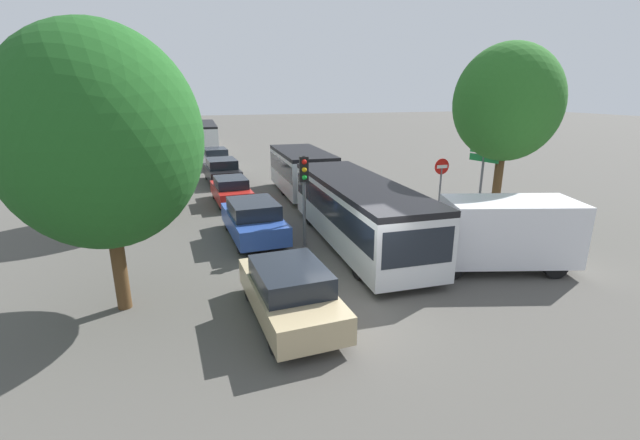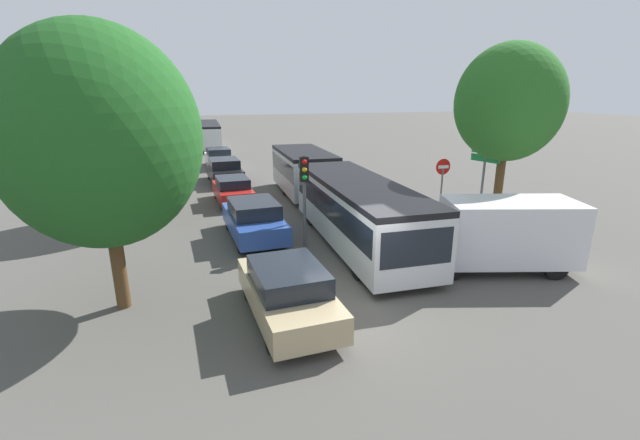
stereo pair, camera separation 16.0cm
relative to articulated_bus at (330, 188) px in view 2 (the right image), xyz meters
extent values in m
plane|color=#4F4C47|center=(-1.91, -8.02, -1.42)|extent=(200.00, 200.00, 0.00)
cube|color=silver|center=(-0.12, -3.58, -0.15)|extent=(2.78, 9.33, 2.00)
cube|color=black|center=(-0.12, -3.58, 0.21)|extent=(2.79, 8.96, 0.88)
cube|color=black|center=(-0.12, -3.58, 0.94)|extent=(2.78, 9.33, 0.19)
cube|color=silver|center=(0.17, 5.18, -0.15)|extent=(2.69, 6.41, 2.00)
cube|color=black|center=(0.17, 5.18, 0.21)|extent=(2.70, 6.16, 0.88)
cube|color=black|center=(0.17, 5.18, 0.94)|extent=(2.69, 6.41, 0.19)
cylinder|color=black|center=(0.05, 1.53, -0.15)|extent=(1.87, 1.03, 1.84)
cube|color=black|center=(-0.26, -8.16, 0.09)|extent=(2.19, 0.17, 1.07)
cylinder|color=black|center=(0.83, -6.57, -0.93)|extent=(0.32, 0.98, 0.97)
cylinder|color=black|center=(-1.25, -6.50, -0.93)|extent=(0.32, 0.98, 0.97)
cylinder|color=black|center=(1.02, -0.65, -0.93)|extent=(0.32, 0.98, 0.97)
cylinder|color=black|center=(-1.06, -0.58, -0.93)|extent=(0.32, 0.98, 0.97)
cylinder|color=black|center=(1.21, 5.15, -0.93)|extent=(0.32, 0.98, 0.97)
cylinder|color=black|center=(-0.87, 5.22, -0.93)|extent=(0.32, 0.98, 0.97)
cube|color=silver|center=(-3.85, 29.25, -0.15)|extent=(2.94, 11.53, 1.99)
cube|color=black|center=(-3.85, 29.25, 0.21)|extent=(2.94, 10.96, 0.84)
cube|color=black|center=(-3.85, 29.25, 0.94)|extent=(2.94, 11.53, 0.20)
cylinder|color=black|center=(-4.78, 33.06, -0.92)|extent=(0.33, 1.01, 1.00)
cylinder|color=black|center=(-2.65, 32.98, -0.92)|extent=(0.33, 1.01, 1.00)
cylinder|color=black|center=(-5.04, 25.85, -0.92)|extent=(0.33, 1.01, 1.00)
cylinder|color=black|center=(-2.91, 25.78, -0.92)|extent=(0.33, 1.01, 1.00)
cube|color=tan|center=(-3.93, -8.20, -0.81)|extent=(1.99, 4.33, 0.69)
cube|color=black|center=(-3.93, -8.30, -0.20)|extent=(1.76, 2.30, 0.53)
cylinder|color=black|center=(-4.75, -6.87, -1.10)|extent=(0.25, 0.66, 0.65)
cylinder|color=black|center=(-3.24, -6.81, -1.10)|extent=(0.25, 0.66, 0.65)
cylinder|color=black|center=(-4.63, -9.59, -1.10)|extent=(0.25, 0.66, 0.65)
cylinder|color=black|center=(-3.12, -9.53, -1.10)|extent=(0.25, 0.66, 0.65)
cube|color=#284799|center=(-3.76, -1.66, -0.78)|extent=(2.08, 4.53, 0.72)
cube|color=black|center=(-3.76, -1.76, -0.15)|extent=(1.84, 2.40, 0.55)
cylinder|color=black|center=(-4.62, -0.27, -1.08)|extent=(0.26, 0.69, 0.68)
cylinder|color=black|center=(-3.03, -0.20, -1.08)|extent=(0.26, 0.69, 0.68)
cylinder|color=black|center=(-4.49, -3.11, -1.08)|extent=(0.26, 0.69, 0.68)
cylinder|color=black|center=(-2.91, -3.04, -1.08)|extent=(0.26, 0.69, 0.68)
cube|color=#B21E19|center=(-3.94, 4.31, -0.86)|extent=(1.84, 4.01, 0.64)
cube|color=black|center=(-3.93, 4.22, -0.29)|extent=(1.63, 2.13, 0.49)
cylinder|color=black|center=(-4.69, 5.54, -1.12)|extent=(0.23, 0.61, 0.60)
cylinder|color=black|center=(-3.29, 5.60, -1.12)|extent=(0.23, 0.61, 0.60)
cylinder|color=black|center=(-4.58, 3.02, -1.12)|extent=(0.23, 0.61, 0.60)
cylinder|color=black|center=(-3.18, 3.08, -1.12)|extent=(0.23, 0.61, 0.60)
cube|color=black|center=(-3.86, 9.76, -0.79)|extent=(2.07, 4.50, 0.72)
cube|color=black|center=(-3.85, 9.66, -0.15)|extent=(1.83, 2.39, 0.55)
cylinder|color=black|center=(-4.71, 11.14, -1.08)|extent=(0.26, 0.68, 0.67)
cylinder|color=black|center=(-3.13, 11.21, -1.08)|extent=(0.26, 0.68, 0.67)
cylinder|color=black|center=(-4.58, 8.31, -1.08)|extent=(0.26, 0.68, 0.67)
cylinder|color=black|center=(-3.01, 8.38, -1.08)|extent=(0.26, 0.68, 0.67)
cube|color=white|center=(-3.73, 15.94, -0.82)|extent=(1.95, 4.24, 0.67)
cube|color=black|center=(-3.73, 15.84, -0.23)|extent=(1.72, 2.25, 0.52)
cylinder|color=black|center=(-4.53, 17.24, -1.10)|extent=(0.25, 0.64, 0.63)
cylinder|color=black|center=(-3.05, 17.30, -1.10)|extent=(0.25, 0.64, 0.63)
cylinder|color=black|center=(-4.41, 14.57, -1.10)|extent=(0.25, 0.64, 0.63)
cylinder|color=black|center=(-2.93, 14.64, -1.10)|extent=(0.25, 0.64, 0.63)
cube|color=silver|center=(3.67, -7.23, -0.11)|extent=(4.50, 3.08, 2.00)
cube|color=silver|center=(1.27, -6.52, -0.58)|extent=(1.40, 2.08, 1.00)
cylinder|color=black|center=(1.42, -7.44, -1.06)|extent=(0.76, 0.43, 0.72)
cylinder|color=black|center=(1.89, -5.83, -1.06)|extent=(0.76, 0.43, 0.72)
cylinder|color=black|center=(4.58, -8.37, -1.06)|extent=(0.76, 0.43, 0.72)
cylinder|color=black|center=(5.06, -6.76, -1.06)|extent=(0.76, 0.43, 0.72)
cylinder|color=#56595E|center=(-2.09, -3.16, 0.28)|extent=(0.12, 0.12, 3.40)
cube|color=black|center=(-2.09, -3.16, 1.53)|extent=(0.35, 0.29, 0.90)
sphere|color=red|center=(-2.11, -3.31, 1.81)|extent=(0.18, 0.18, 0.18)
sphere|color=#EAAD14|center=(-2.11, -3.31, 1.53)|extent=(0.18, 0.18, 0.18)
sphere|color=green|center=(-2.11, -3.31, 1.25)|extent=(0.18, 0.18, 0.18)
cylinder|color=#56595E|center=(4.58, -1.81, -0.22)|extent=(0.08, 0.08, 2.40)
cylinder|color=red|center=(4.58, -1.81, 1.05)|extent=(0.70, 0.03, 0.70)
cube|color=white|center=(4.58, -1.83, 1.05)|extent=(0.50, 0.04, 0.14)
cylinder|color=#56595E|center=(5.73, -3.07, 0.38)|extent=(0.10, 0.10, 3.60)
cube|color=#197A38|center=(5.73, -3.07, 1.88)|extent=(0.40, 1.37, 0.28)
cube|color=#197A38|center=(5.73, -3.07, 1.54)|extent=(0.40, 1.37, 0.28)
cylinder|color=#51381E|center=(-8.06, -6.28, -0.17)|extent=(0.36, 0.36, 2.51)
ellipsoid|color=#1E561E|center=(-8.06, -6.28, 3.12)|extent=(4.86, 4.86, 5.43)
cylinder|color=#51381E|center=(-7.77, 2.72, -0.22)|extent=(0.34, 0.34, 2.41)
ellipsoid|color=#3D7F38|center=(-7.77, 2.72, 2.57)|extent=(4.57, 4.57, 4.23)
cylinder|color=#51381E|center=(-7.88, 12.13, 0.16)|extent=(0.33, 0.33, 3.16)
ellipsoid|color=#33752D|center=(-7.88, 12.13, 3.31)|extent=(3.88, 3.88, 4.19)
ellipsoid|color=#1E561E|center=(-8.17, 11.55, 2.68)|extent=(2.33, 2.33, 2.31)
cylinder|color=#51381E|center=(6.21, -3.48, 0.32)|extent=(0.35, 0.35, 3.48)
ellipsoid|color=#286623|center=(6.21, -3.48, 3.78)|extent=(4.17, 4.17, 4.59)
camera|label=1|loc=(-6.25, -17.85, 4.22)|focal=24.00mm
camera|label=2|loc=(-6.10, -17.90, 4.22)|focal=24.00mm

